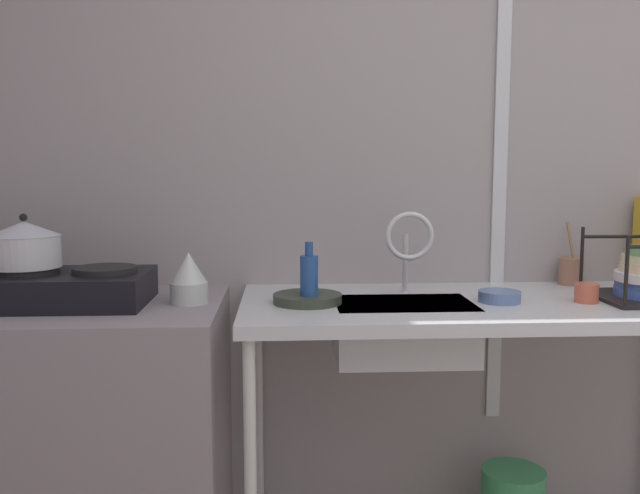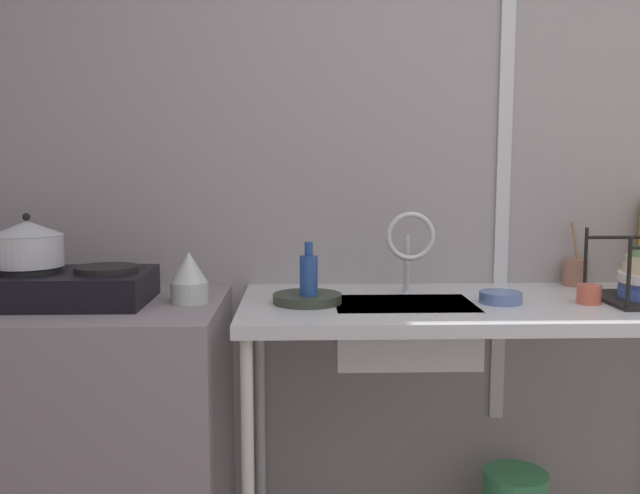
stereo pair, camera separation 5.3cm
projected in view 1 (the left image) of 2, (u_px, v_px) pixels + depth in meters
wall_back at (522, 191)px, 2.50m from camera, size 5.08×0.10×2.44m
wall_metal_strip at (500, 159)px, 2.42m from camera, size 0.05×0.01×1.95m
counter_concrete at (73, 439)px, 2.13m from camera, size 0.95×0.66×0.88m
counter_sink at (485, 318)px, 2.15m from camera, size 1.58×0.66×0.88m
stove at (66, 287)px, 2.07m from camera, size 0.50×0.34×0.12m
pot_on_left_burner at (25, 244)px, 2.05m from camera, size 0.22×0.22×0.17m
percolator at (189, 278)px, 2.08m from camera, size 0.12×0.12×0.16m
sink_basin at (404, 330)px, 2.11m from camera, size 0.44×0.29×0.18m
faucet at (409, 240)px, 2.19m from camera, size 0.16×0.09×0.28m
frying_pan at (307, 298)px, 2.09m from camera, size 0.22×0.22×0.03m
cup_by_rack at (586, 293)px, 2.10m from camera, size 0.07×0.07×0.06m
small_bowl_on_drainboard at (499, 296)px, 2.11m from camera, size 0.13×0.13×0.04m
bottle_by_sink at (309, 279)px, 2.06m from camera, size 0.06×0.06×0.20m
utensil_jar at (571, 271)px, 2.43m from camera, size 0.09×0.09×0.23m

